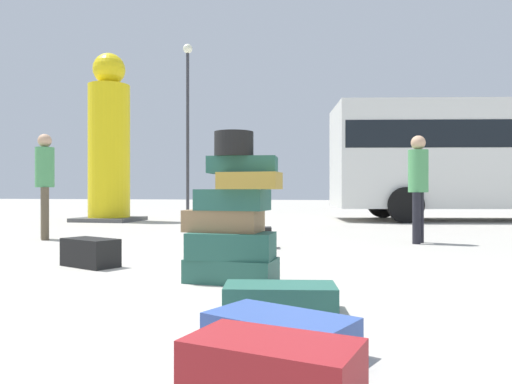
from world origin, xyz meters
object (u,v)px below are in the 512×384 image
object	(u,v)px
person_tourist_with_camera	(45,176)
lamp_post	(188,103)
suitcase_maroon_foreground_near	(272,371)
suitcase_teal_right_side	(280,298)
parked_bus	(501,153)
suitcase_charcoal_white_trunk	(239,225)
suitcase_black_foreground_far	(244,237)
suitcase_tower	(233,220)
suitcase_black_upright_blue	(90,253)
yellow_dummy_statue	(109,146)
suitcase_navy_left_side	(280,334)
person_bearded_onlooker	(418,179)

from	to	relation	value
person_tourist_with_camera	lamp_post	xyz separation A→B (m)	(-1.36, 10.69, 3.14)
suitcase_maroon_foreground_near	suitcase_teal_right_side	bearing A→B (deg)	112.20
suitcase_maroon_foreground_near	person_tourist_with_camera	size ratio (longest dim) A/B	0.37
parked_bus	suitcase_charcoal_white_trunk	bearing A→B (deg)	-131.37
suitcase_maroon_foreground_near	suitcase_black_foreground_far	xyz separation A→B (m)	(-1.26, 4.89, 0.03)
suitcase_tower	lamp_post	bearing A→B (deg)	111.32
suitcase_maroon_foreground_near	suitcase_black_upright_blue	bearing A→B (deg)	144.86
yellow_dummy_statue	person_tourist_with_camera	bearing A→B (deg)	-73.17
suitcase_tower	yellow_dummy_statue	distance (m)	9.59
suitcase_charcoal_white_trunk	lamp_post	size ratio (longest dim) A/B	0.12
suitcase_teal_right_side	person_tourist_with_camera	xyz separation A→B (m)	(-4.55, 3.95, 0.95)
suitcase_black_foreground_far	suitcase_teal_right_side	distance (m)	3.65
suitcase_black_foreground_far	suitcase_navy_left_side	world-z (taller)	suitcase_black_foreground_far
suitcase_maroon_foreground_near	suitcase_teal_right_side	distance (m)	1.41
suitcase_maroon_foreground_near	suitcase_charcoal_white_trunk	xyz separation A→B (m)	(-1.10, 3.97, 0.27)
suitcase_navy_left_side	lamp_post	world-z (taller)	lamp_post
suitcase_charcoal_white_trunk	suitcase_navy_left_side	bearing A→B (deg)	-71.29
suitcase_black_upright_blue	suitcase_charcoal_white_trunk	size ratio (longest dim) A/B	0.81
suitcase_maroon_foreground_near	yellow_dummy_statue	size ratio (longest dim) A/B	0.14
suitcase_charcoal_white_trunk	lamp_post	world-z (taller)	lamp_post
suitcase_black_foreground_far	yellow_dummy_statue	world-z (taller)	yellow_dummy_statue
person_tourist_with_camera	suitcase_black_foreground_far	bearing A→B (deg)	44.57
lamp_post	yellow_dummy_statue	bearing A→B (deg)	-90.81
suitcase_maroon_foreground_near	person_bearded_onlooker	xyz separation A→B (m)	(1.22, 6.01, 0.86)
suitcase_charcoal_white_trunk	yellow_dummy_statue	size ratio (longest dim) A/B	0.17
suitcase_maroon_foreground_near	yellow_dummy_statue	xyz separation A→B (m)	(-6.19, 10.13, 1.88)
person_bearded_onlooker	suitcase_black_upright_blue	bearing A→B (deg)	-30.22
parked_bus	lamp_post	xyz separation A→B (m)	(-10.27, 3.36, 2.35)
suitcase_navy_left_side	person_tourist_with_camera	distance (m)	6.75
suitcase_black_foreground_far	person_tourist_with_camera	size ratio (longest dim) A/B	0.44
suitcase_navy_left_side	suitcase_charcoal_white_trunk	xyz separation A→B (m)	(-1.04, 3.40, 0.29)
suitcase_navy_left_side	suitcase_black_upright_blue	bearing A→B (deg)	160.27
suitcase_black_upright_blue	yellow_dummy_statue	xyz separation A→B (m)	(-3.73, 7.24, 1.85)
yellow_dummy_statue	parked_bus	bearing A→B (deg)	13.82
suitcase_black_upright_blue	suitcase_navy_left_side	size ratio (longest dim) A/B	0.88
suitcase_charcoal_white_trunk	parked_bus	xyz separation A→B (m)	(5.27, 8.71, 1.45)
person_tourist_with_camera	parked_bus	xyz separation A→B (m)	(8.91, 7.33, 0.79)
suitcase_tower	yellow_dummy_statue	xyz separation A→B (m)	(-5.42, 7.78, 1.45)
suitcase_black_upright_blue	parked_bus	size ratio (longest dim) A/B	0.07
suitcase_black_foreground_far	person_tourist_with_camera	bearing A→B (deg)	160.99
suitcase_teal_right_side	person_bearded_onlooker	bearing A→B (deg)	63.56
suitcase_navy_left_side	suitcase_black_foreground_far	bearing A→B (deg)	129.75
suitcase_black_foreground_far	person_bearded_onlooker	world-z (taller)	person_bearded_onlooker
suitcase_black_foreground_far	parked_bus	distance (m)	9.64
suitcase_teal_right_side	parked_bus	size ratio (longest dim) A/B	0.08
suitcase_navy_left_side	lamp_post	xyz separation A→B (m)	(-6.04, 15.47, 4.09)
suitcase_teal_right_side	suitcase_charcoal_white_trunk	xyz separation A→B (m)	(-0.91, 2.57, 0.30)
suitcase_black_upright_blue	suitcase_navy_left_side	bearing A→B (deg)	-20.14
suitcase_maroon_foreground_near	parked_bus	bearing A→B (deg)	86.24
lamp_post	suitcase_maroon_foreground_near	bearing A→B (deg)	-69.17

